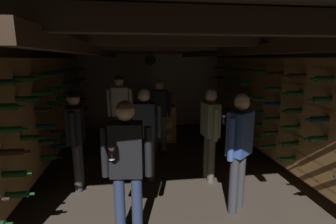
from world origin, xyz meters
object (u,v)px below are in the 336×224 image
object	(u,v)px
person_host_center	(145,127)
person_guest_mid_left	(76,133)
person_guest_near_right	(239,143)
person_guest_rear_center	(159,109)
person_guest_near_left	(127,160)
person_guest_mid_right	(210,127)
person_guest_far_left	(120,107)
display_bottle	(162,101)
wine_crate_stack	(165,124)

from	to	relation	value
person_host_center	person_guest_mid_left	size ratio (longest dim) A/B	1.01
person_host_center	person_guest_near_right	distance (m)	1.55
person_guest_rear_center	person_guest_near_left	world-z (taller)	person_guest_near_left
person_guest_mid_left	person_guest_mid_right	world-z (taller)	person_guest_mid_right
person_guest_mid_left	person_guest_near_left	world-z (taller)	person_guest_near_left
person_host_center	person_guest_mid_left	bearing A→B (deg)	-174.08
person_host_center	person_guest_near_left	xyz separation A→B (m)	(-0.26, -1.43, 0.04)
person_guest_mid_right	person_guest_near_left	world-z (taller)	person_guest_near_left
person_guest_far_left	person_guest_mid_right	world-z (taller)	person_guest_far_left
display_bottle	person_guest_mid_right	xyz separation A→B (m)	(0.56, -2.12, -0.10)
person_guest_far_left	person_guest_near_right	xyz separation A→B (m)	(1.65, -2.42, -0.06)
display_bottle	person_guest_mid_left	bearing A→B (deg)	-126.20
wine_crate_stack	person_guest_mid_right	world-z (taller)	person_guest_mid_right
person_guest_mid_right	person_guest_near_left	distance (m)	1.89
person_guest_far_left	person_guest_mid_right	distance (m)	2.15
person_host_center	person_guest_rear_center	size ratio (longest dim) A/B	0.99
wine_crate_stack	person_guest_far_left	distance (m)	1.35
wine_crate_stack	person_guest_near_left	xyz separation A→B (m)	(-0.84, -3.47, 0.53)
person_guest_mid_left	person_guest_far_left	distance (m)	1.63
wine_crate_stack	person_guest_near_left	bearing A→B (deg)	-103.61
person_guest_mid_right	person_guest_near_left	xyz separation A→B (m)	(-1.33, -1.34, 0.05)
wine_crate_stack	person_host_center	world-z (taller)	person_host_center
person_host_center	person_guest_mid_left	world-z (taller)	person_host_center
display_bottle	person_guest_mid_right	bearing A→B (deg)	-75.07
person_host_center	person_guest_mid_right	xyz separation A→B (m)	(1.08, -0.08, -0.01)
wine_crate_stack	person_guest_far_left	size ratio (longest dim) A/B	0.53
display_bottle	person_guest_near_right	size ratio (longest dim) A/B	0.22
display_bottle	person_guest_rear_center	size ratio (longest dim) A/B	0.22
person_guest_near_right	person_guest_near_left	world-z (taller)	person_guest_near_left
wine_crate_stack	person_guest_mid_right	size ratio (longest dim) A/B	0.58
wine_crate_stack	person_guest_mid_left	size ratio (longest dim) A/B	0.58
person_guest_mid_left	wine_crate_stack	bearing A→B (deg)	52.71
person_guest_rear_center	person_guest_far_left	world-z (taller)	person_guest_far_left
person_guest_rear_center	person_guest_near_right	distance (m)	2.57
person_guest_far_left	person_guest_mid_right	bearing A→B (deg)	-44.12
person_guest_rear_center	person_guest_far_left	size ratio (longest dim) A/B	0.94
person_guest_rear_center	person_guest_mid_right	bearing A→B (deg)	-65.68
person_guest_mid_left	person_guest_near_right	size ratio (longest dim) A/B	0.97
wine_crate_stack	person_guest_near_right	world-z (taller)	person_guest_near_right
wine_crate_stack	person_guest_near_left	world-z (taller)	person_guest_near_left
person_guest_rear_center	person_guest_near_left	distance (m)	2.94
person_guest_far_left	person_guest_near_right	distance (m)	2.92
display_bottle	person_guest_far_left	distance (m)	1.16
person_guest_rear_center	person_guest_near_left	bearing A→B (deg)	-102.67
person_guest_mid_left	person_guest_near_left	xyz separation A→B (m)	(0.80, -1.32, 0.05)
person_guest_near_left	person_guest_mid_left	bearing A→B (deg)	121.29
person_guest_rear_center	person_guest_near_right	world-z (taller)	person_guest_near_right
person_guest_near_left	wine_crate_stack	bearing A→B (deg)	76.39
person_guest_near_right	person_guest_mid_right	bearing A→B (deg)	96.61
person_host_center	person_guest_near_right	xyz separation A→B (m)	(1.18, -1.01, 0.03)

